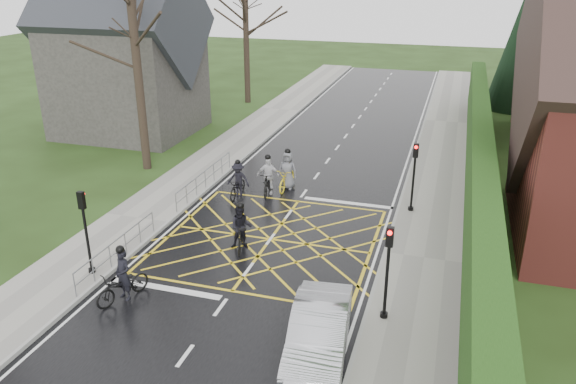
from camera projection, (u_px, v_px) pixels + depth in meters
The scene contains 21 objects.
ground at pixel (270, 239), 22.39m from camera, with size 120.00×120.00×0.00m, color black.
road at pixel (270, 239), 22.39m from camera, with size 9.00×80.00×0.01m, color black.
sidewalk_right at pixel (424, 259), 20.74m from camera, with size 3.00×80.00×0.15m, color gray.
sidewalk_left at pixel (138, 219), 23.99m from camera, with size 3.00×80.00×0.15m, color gray.
stone_wall at pixel (474, 197), 25.48m from camera, with size 0.50×38.00×0.70m, color slate.
hedge at pixel (479, 161), 24.81m from camera, with size 0.90×38.00×2.80m, color #17340E.
conifer at pixel (525, 41), 40.60m from camera, with size 4.60×4.60×10.00m.
church at pixel (125, 55), 34.80m from camera, with size 8.80×7.80×11.00m.
tree_near at pixel (132, 14), 27.13m from camera, with size 9.24×9.24×11.44m.
tree_far at pixel (245, 7), 41.64m from camera, with size 8.40×8.40×10.40m.
railing_south at pixel (117, 245), 20.26m from camera, with size 0.05×5.04×1.03m.
railing_north at pixel (205, 175), 26.89m from camera, with size 0.05×6.04×1.03m.
traffic_light_ne at pixel (413, 178), 24.10m from camera, with size 0.24×0.31×3.21m.
traffic_light_se at pixel (387, 274), 16.66m from camera, with size 0.24×0.31×3.21m.
traffic_light_sw at pixel (87, 234), 19.16m from camera, with size 0.24×0.31×3.21m.
cyclist_rear at pixel (123, 283), 18.18m from camera, with size 1.39×2.11×1.94m.
cyclist_back at pixel (241, 231), 21.42m from camera, with size 1.07×1.99×1.92m.
cyclist_mid at pixel (238, 183), 26.27m from camera, with size 1.09×1.88×1.81m.
cyclist_front at pixel (268, 180), 26.53m from camera, with size 1.11×2.02×1.96m.
cyclist_lead at pixel (287, 175), 27.14m from camera, with size 0.92×2.11×2.03m.
car at pixel (319, 333), 15.54m from camera, with size 1.55×4.45×1.47m, color #ACADB3.
Camera 1 is at (6.51, -18.92, 10.25)m, focal length 35.00 mm.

